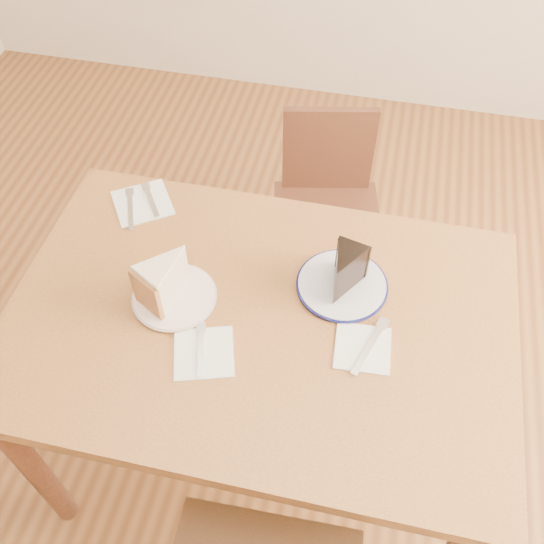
{
  "coord_description": "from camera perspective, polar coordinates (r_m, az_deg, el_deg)",
  "views": [
    {
      "loc": [
        0.21,
        -0.79,
        1.93
      ],
      "look_at": [
        0.01,
        0.1,
        0.8
      ],
      "focal_mm": 40.0,
      "sensor_mm": 36.0,
      "label": 1
    }
  ],
  "objects": [
    {
      "name": "napkin_spare",
      "position": [
        1.71,
        -12.09,
        6.38
      ],
      "size": [
        0.21,
        0.21,
        0.0
      ],
      "primitive_type": "cube",
      "rotation": [
        0.0,
        0.0,
        0.59
      ],
      "color": "white",
      "rests_on": "table"
    },
    {
      "name": "plate_navy",
      "position": [
        1.49,
        6.6,
        -1.23
      ],
      "size": [
        0.21,
        0.21,
        0.01
      ],
      "primitive_type": "cylinder",
      "color": "white",
      "rests_on": "table"
    },
    {
      "name": "fork_cream",
      "position": [
        1.39,
        -6.73,
        -7.21
      ],
      "size": [
        0.05,
        0.14,
        0.0
      ],
      "primitive_type": "cube",
      "rotation": [
        0.0,
        0.0,
        0.29
      ],
      "color": "silver",
      "rests_on": "napkin_cream"
    },
    {
      "name": "napkin_cream",
      "position": [
        1.38,
        -6.43,
        -7.58
      ],
      "size": [
        0.17,
        0.17,
        0.0
      ],
      "primitive_type": "cube",
      "rotation": [
        0.0,
        0.0,
        0.3
      ],
      "color": "white",
      "rests_on": "table"
    },
    {
      "name": "chocolate_cake",
      "position": [
        1.44,
        6.73,
        -0.24
      ],
      "size": [
        0.1,
        0.13,
        0.1
      ],
      "primitive_type": null,
      "rotation": [
        0.0,
        0.0,
        2.9
      ],
      "color": "black",
      "rests_on": "plate_navy"
    },
    {
      "name": "knife_spare",
      "position": [
        1.69,
        -13.18,
        5.78
      ],
      "size": [
        0.07,
        0.15,
        0.0
      ],
      "primitive_type": "cube",
      "rotation": [
        0.0,
        0.0,
        0.39
      ],
      "color": "silver",
      "rests_on": "napkin_spare"
    },
    {
      "name": "ground",
      "position": [
        2.09,
        -0.87,
        -15.91
      ],
      "size": [
        4.0,
        4.0,
        0.0
      ],
      "primitive_type": "plane",
      "color": "#492913",
      "rests_on": "ground"
    },
    {
      "name": "chair_far",
      "position": [
        2.14,
        5.13,
        6.05
      ],
      "size": [
        0.43,
        0.43,
        0.74
      ],
      "rotation": [
        0.0,
        0.0,
        3.35
      ],
      "color": "black",
      "rests_on": "ground"
    },
    {
      "name": "carrot_cake",
      "position": [
        1.44,
        -9.73,
        -0.58
      ],
      "size": [
        0.14,
        0.15,
        0.11
      ],
      "primitive_type": null,
      "rotation": [
        0.0,
        0.0,
        -0.51
      ],
      "color": "beige",
      "rests_on": "plate_cream"
    },
    {
      "name": "napkin_navy",
      "position": [
        1.4,
        8.54,
        -7.09
      ],
      "size": [
        0.13,
        0.13,
        0.0
      ],
      "primitive_type": "cube",
      "rotation": [
        0.0,
        0.0,
        0.06
      ],
      "color": "white",
      "rests_on": "table"
    },
    {
      "name": "fork_spare",
      "position": [
        1.71,
        -11.34,
        6.68
      ],
      "size": [
        0.09,
        0.12,
        0.0
      ],
      "primitive_type": "cube",
      "rotation": [
        0.0,
        0.0,
        0.59
      ],
      "color": "silver",
      "rests_on": "napkin_spare"
    },
    {
      "name": "knife_navy",
      "position": [
        1.4,
        9.19,
        -6.89
      ],
      "size": [
        0.07,
        0.17,
        0.0
      ],
      "primitive_type": "cube",
      "rotation": [
        0.0,
        0.0,
        -0.32
      ],
      "color": "silver",
      "rests_on": "napkin_navy"
    },
    {
      "name": "table",
      "position": [
        1.51,
        -1.17,
        -6.31
      ],
      "size": [
        1.2,
        0.8,
        0.75
      ],
      "color": "#573317",
      "rests_on": "ground"
    },
    {
      "name": "plate_cream",
      "position": [
        1.48,
        -9.15,
        -2.32
      ],
      "size": [
        0.2,
        0.2,
        0.01
      ],
      "primitive_type": "cylinder",
      "color": "white",
      "rests_on": "table"
    }
  ]
}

